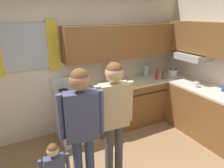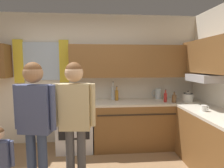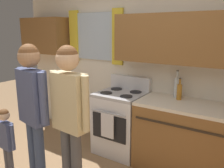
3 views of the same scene
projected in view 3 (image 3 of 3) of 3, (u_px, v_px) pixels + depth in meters
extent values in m
cube|color=silver|center=(142.00, 63.00, 3.49)|extent=(4.60, 0.10, 2.60)
cube|color=silver|center=(95.00, 36.00, 3.79)|extent=(0.69, 0.03, 0.74)
cube|color=yellow|center=(74.00, 36.00, 4.01)|extent=(0.18, 0.04, 0.84)
cube|color=yellow|center=(118.00, 37.00, 3.55)|extent=(0.18, 0.04, 0.84)
cube|color=brown|center=(45.00, 36.00, 4.22)|extent=(0.92, 0.32, 0.62)
cube|color=brown|center=(216.00, 39.00, 2.69)|extent=(2.56, 0.32, 0.62)
cube|color=brown|center=(224.00, 149.00, 2.73)|extent=(2.10, 0.62, 0.86)
cube|color=#2D2319|center=(222.00, 136.00, 2.41)|extent=(1.98, 0.01, 0.02)
cube|color=silver|center=(121.00, 124.00, 3.47)|extent=(0.66, 0.62, 0.86)
cube|color=black|center=(109.00, 128.00, 3.21)|extent=(0.54, 0.01, 0.36)
cylinder|color=#ADADB2|center=(108.00, 113.00, 3.14)|extent=(0.54, 0.02, 0.02)
cube|color=#ADADB2|center=(121.00, 94.00, 3.37)|extent=(0.66, 0.62, 0.04)
cube|color=silver|center=(130.00, 82.00, 3.57)|extent=(0.66, 0.08, 0.20)
cylinder|color=black|center=(106.00, 93.00, 3.34)|extent=(0.17, 0.17, 0.01)
cylinder|color=black|center=(126.00, 96.00, 3.17)|extent=(0.17, 0.17, 0.01)
cylinder|color=black|center=(116.00, 89.00, 3.57)|extent=(0.17, 0.17, 0.01)
cylinder|color=black|center=(136.00, 92.00, 3.39)|extent=(0.17, 0.17, 0.01)
cube|color=silver|center=(107.00, 126.00, 3.17)|extent=(0.20, 0.02, 0.34)
cylinder|color=#B27223|center=(179.00, 92.00, 3.02)|extent=(0.06, 0.06, 0.20)
cylinder|color=#B27223|center=(180.00, 82.00, 2.99)|extent=(0.02, 0.02, 0.07)
cylinder|color=#3F382D|center=(180.00, 78.00, 2.98)|extent=(0.03, 0.03, 0.02)
cylinder|color=silver|center=(177.00, 88.00, 3.12)|extent=(0.07, 0.07, 0.26)
cylinder|color=silver|center=(178.00, 75.00, 3.08)|extent=(0.03, 0.03, 0.09)
cylinder|color=#3F382D|center=(178.00, 71.00, 3.07)|extent=(0.03, 0.03, 0.02)
cylinder|color=#38476B|center=(40.00, 159.00, 2.57)|extent=(0.11, 0.11, 0.81)
cylinder|color=#38476B|center=(34.00, 154.00, 2.67)|extent=(0.11, 0.11, 0.81)
cube|color=#47517A|center=(32.00, 97.00, 2.47)|extent=(0.39, 0.23, 0.57)
cylinder|color=#47517A|center=(43.00, 99.00, 2.31)|extent=(0.07, 0.07, 0.53)
cylinder|color=#47517A|center=(22.00, 91.00, 2.61)|extent=(0.07, 0.07, 0.53)
sphere|color=#A87A56|center=(29.00, 57.00, 2.37)|extent=(0.22, 0.22, 0.22)
sphere|color=brown|center=(29.00, 54.00, 2.36)|extent=(0.20, 0.20, 0.20)
cylinder|color=#4C4C51|center=(77.00, 168.00, 2.40)|extent=(0.11, 0.11, 0.81)
cylinder|color=#4C4C51|center=(67.00, 164.00, 2.49)|extent=(0.11, 0.11, 0.81)
cube|color=#D1BC8C|center=(69.00, 102.00, 2.29)|extent=(0.38, 0.19, 0.57)
cylinder|color=#D1BC8C|center=(86.00, 104.00, 2.15)|extent=(0.07, 0.07, 0.53)
cylinder|color=#D1BC8C|center=(55.00, 96.00, 2.41)|extent=(0.07, 0.07, 0.53)
sphere|color=#DBAD84|center=(67.00, 59.00, 2.19)|extent=(0.22, 0.22, 0.22)
sphere|color=brown|center=(67.00, 56.00, 2.19)|extent=(0.20, 0.20, 0.20)
cylinder|color=#4C4C56|center=(11.00, 167.00, 2.74)|extent=(0.06, 0.06, 0.45)
cylinder|color=#4C4C56|center=(8.00, 165.00, 2.79)|extent=(0.06, 0.06, 0.45)
cube|color=#47517A|center=(6.00, 135.00, 2.67)|extent=(0.21, 0.10, 0.32)
cylinder|color=#47517A|center=(13.00, 138.00, 2.59)|extent=(0.04, 0.04, 0.29)
cylinder|color=#47517A|center=(0.00, 131.00, 2.75)|extent=(0.04, 0.04, 0.29)
sphere|color=beige|center=(4.00, 115.00, 2.62)|extent=(0.12, 0.12, 0.12)
sphere|color=brown|center=(4.00, 114.00, 2.62)|extent=(0.11, 0.11, 0.11)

